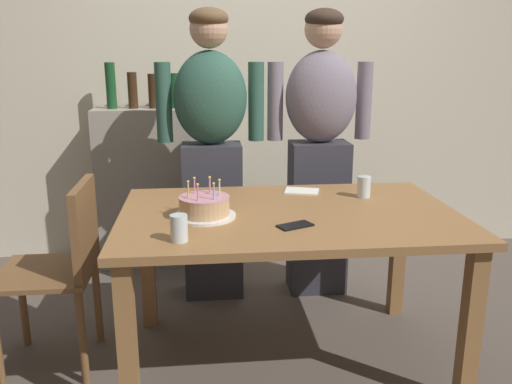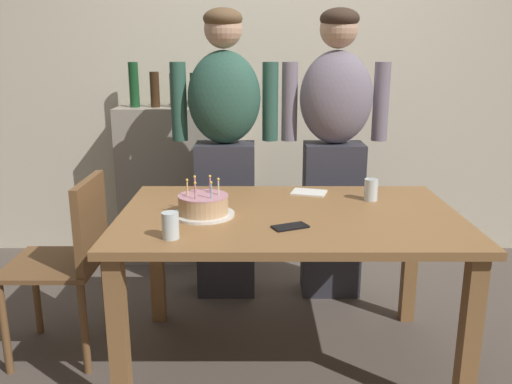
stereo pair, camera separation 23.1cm
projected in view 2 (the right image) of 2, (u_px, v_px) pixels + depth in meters
The scene contains 12 objects.
ground_plane at pixel (287, 360), 2.55m from camera, with size 10.00×10.00×0.00m, color #564C44.
back_wall at pixel (278, 71), 3.71m from camera, with size 5.20×0.10×2.60m, color beige.
dining_table at pixel (290, 234), 2.38m from camera, with size 1.50×0.96×0.74m.
birthday_cake at pixel (204, 206), 2.31m from camera, with size 0.27×0.27×0.17m.
water_glass_near at pixel (372, 190), 2.54m from camera, with size 0.06×0.06×0.10m, color silver.
water_glass_far at pixel (171, 225), 2.03m from camera, with size 0.07×0.07×0.10m, color silver.
cell_phone at pixel (291, 227), 2.16m from camera, with size 0.14×0.07×0.01m, color black.
napkin_stack at pixel (310, 192), 2.68m from camera, with size 0.17×0.13×0.01m, color white.
person_man_bearded at pixel (226, 151), 3.07m from camera, with size 0.61×0.27×1.66m.
person_woman_cardigan at pixel (335, 151), 3.07m from camera, with size 0.61×0.27×1.66m.
dining_chair at pixel (73, 253), 2.50m from camera, with size 0.42×0.42×0.87m.
shelf_cabinet at pixel (180, 183), 3.69m from camera, with size 0.80×0.30×1.36m.
Camera 2 is at (-0.15, -2.26, 1.44)m, focal length 37.38 mm.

